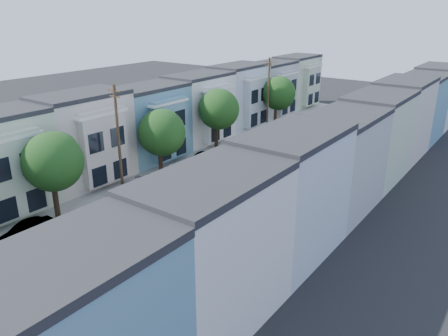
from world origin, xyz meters
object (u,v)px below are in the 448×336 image
Objects in this scene: tree_b at (52,162)px; motorcycle at (65,322)px; parked_left_c at (127,192)px; parked_left_d at (202,160)px; fedex_truck at (247,171)px; utility_pole_near at (119,140)px; lead_sedan at (297,150)px; utility_pole_far at (268,95)px; parked_right_d at (341,144)px; parked_right_c at (303,167)px; tree_c at (161,133)px; parked_right_a at (113,284)px; parked_left_b at (27,234)px; tree_e at (278,93)px; tree_d at (218,109)px; tree_far_r at (368,117)px; parked_right_b at (175,245)px.

motorcycle is at bearing -33.29° from tree_b.
parked_left_c is 10.74m from parked_left_d.
tree_b is 1.32× the size of fedex_truck.
utility_pole_near is 21.22m from lead_sedan.
utility_pole_far reaches higher than parked_right_d.
parked_right_c is at bearing -45.60° from utility_pole_far.
parked_right_d is at bearing 60.13° from tree_c.
parked_right_a is at bearing -73.00° from utility_pole_far.
parked_left_b is at bearing 172.25° from parked_right_a.
parked_left_d is (0.00, 10.74, 0.01)m from parked_left_c.
motorcycle is (11.49, -19.63, -4.18)m from tree_c.
parked_left_d is (-6.92, 1.69, -0.79)m from fedex_truck.
motorcycle is (11.49, -7.54, -4.57)m from tree_b.
tree_e is at bearing 89.29° from parked_left_b.
tree_e is at bearing 111.19° from fedex_truck.
tree_e reaches higher than lead_sedan.
fedex_truck is at bearing -11.40° from parked_left_d.
motorcycle is (11.49, -29.05, -4.82)m from tree_d.
tree_far_r is at bearing 78.02° from parked_right_c.
utility_pole_near is 11.05m from parked_left_d.
utility_pole_far is at bearing -172.67° from tree_far_r.
fedex_truck reaches higher than parked_right_b.
parked_left_d is at bearing -73.72° from tree_d.
parked_right_c reaches higher than motorcycle.
tree_far_r is 1.09× the size of parked_right_a.
tree_e is 0.74× the size of utility_pole_near.
parked_right_c is at bearing -98.63° from tree_far_r.
parked_left_c is 2.10× the size of motorcycle.
tree_c is at bearing -144.06° from parked_right_c.
parked_left_c is (1.40, -6.12, -3.94)m from tree_c.
fedex_truck reaches higher than parked_right_c.
parked_left_c is at bearing -126.01° from parked_right_c.
lead_sedan is 11.31m from parked_left_d.
tree_c is at bearing 132.14° from parked_right_b.
parked_right_b is at bearing -29.80° from parked_left_c.
lead_sedan is (8.12, 4.29, -4.51)m from tree_d.
utility_pole_near is 18.90m from parked_right_c.
tree_c is 0.95× the size of tree_e.
parked_left_b is 0.96× the size of parked_right_a.
lead_sedan is (8.12, 13.71, -3.88)m from tree_c.
utility_pole_near is 2.16× the size of parked_left_b.
parked_left_b is at bearing -86.81° from tree_d.
utility_pole_near reaches higher than tree_b.
tree_c is 19.95m from parked_right_a.
parked_left_d is (0.00, 20.35, -0.06)m from parked_left_b.
lead_sedan is at bearing -120.58° from tree_far_r.
parked_right_c is 1.03× the size of parked_right_d.
utility_pole_far reaches higher than tree_d.
tree_far_r is (13.20, 12.88, -1.58)m from tree_d.
tree_d is at bearing 90.01° from utility_pole_near.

